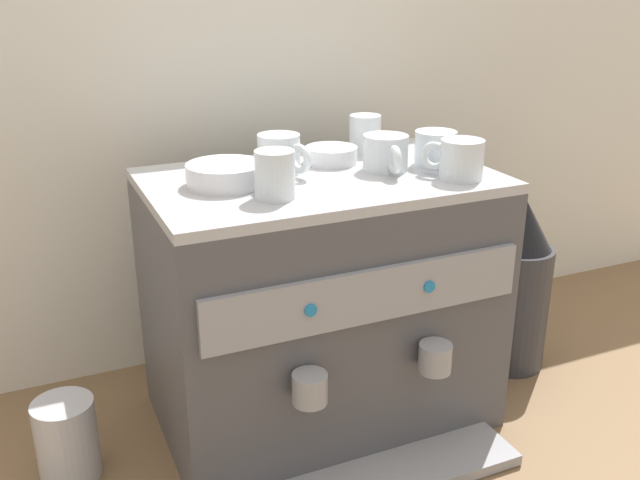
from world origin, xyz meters
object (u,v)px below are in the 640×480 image
(ceramic_cup_3, at_px, (365,133))
(ceramic_bowl_0, at_px, (225,175))
(milk_pitcher, at_px, (67,439))
(ceramic_cup_2, at_px, (281,154))
(ceramic_cup_5, at_px, (459,159))
(ceramic_bowl_1, at_px, (331,155))
(ceramic_cup_0, at_px, (386,153))
(coffee_grinder, at_px, (516,287))
(ceramic_cup_1, at_px, (274,174))
(ceramic_cup_4, at_px, (437,148))
(espresso_machine, at_px, (321,303))

(ceramic_cup_3, xyz_separation_m, ceramic_bowl_0, (-0.32, -0.11, -0.02))
(milk_pitcher, bearing_deg, ceramic_cup_2, 5.87)
(ceramic_cup_5, height_order, milk_pitcher, ceramic_cup_5)
(ceramic_bowl_1, bearing_deg, milk_pitcher, -172.33)
(ceramic_cup_0, bearing_deg, ceramic_cup_5, -46.80)
(coffee_grinder, bearing_deg, ceramic_cup_2, 175.22)
(ceramic_cup_1, bearing_deg, ceramic_cup_0, 16.18)
(ceramic_cup_0, height_order, milk_pitcher, ceramic_cup_0)
(ceramic_cup_3, height_order, ceramic_cup_4, ceramic_cup_3)
(ceramic_cup_2, bearing_deg, milk_pitcher, -174.13)
(ceramic_cup_1, height_order, ceramic_cup_3, ceramic_cup_1)
(ceramic_cup_1, distance_m, ceramic_cup_2, 0.14)
(ceramic_cup_4, xyz_separation_m, ceramic_bowl_1, (-0.17, 0.09, -0.02))
(ceramic_cup_3, distance_m, ceramic_cup_4, 0.16)
(ceramic_bowl_0, bearing_deg, milk_pitcher, -178.30)
(ceramic_cup_2, bearing_deg, coffee_grinder, -4.78)
(ceramic_cup_3, bearing_deg, ceramic_cup_5, -76.06)
(ceramic_cup_0, relative_size, coffee_grinder, 0.30)
(ceramic_bowl_0, distance_m, coffee_grinder, 0.70)
(ceramic_cup_5, bearing_deg, ceramic_cup_0, 133.20)
(ceramic_cup_3, bearing_deg, milk_pitcher, -168.89)
(ceramic_cup_4, relative_size, ceramic_bowl_0, 0.82)
(ceramic_cup_4, height_order, ceramic_bowl_1, ceramic_cup_4)
(ceramic_cup_2, height_order, ceramic_bowl_0, ceramic_cup_2)
(ceramic_cup_1, height_order, ceramic_cup_2, ceramic_cup_1)
(espresso_machine, relative_size, ceramic_cup_0, 5.21)
(ceramic_bowl_0, distance_m, milk_pitcher, 0.52)
(ceramic_cup_4, bearing_deg, ceramic_cup_2, 167.35)
(ceramic_cup_0, distance_m, ceramic_cup_2, 0.19)
(espresso_machine, bearing_deg, ceramic_cup_4, -3.86)
(ceramic_cup_1, height_order, ceramic_bowl_0, ceramic_cup_1)
(ceramic_cup_5, xyz_separation_m, milk_pitcher, (-0.68, 0.11, -0.44))
(ceramic_cup_0, relative_size, ceramic_cup_3, 1.30)
(ceramic_cup_0, distance_m, ceramic_bowl_0, 0.29)
(ceramic_cup_1, distance_m, ceramic_bowl_0, 0.11)
(espresso_machine, height_order, ceramic_cup_2, ceramic_cup_2)
(ceramic_cup_5, distance_m, milk_pitcher, 0.82)
(ceramic_cup_2, distance_m, ceramic_bowl_0, 0.12)
(ceramic_cup_2, xyz_separation_m, coffee_grinder, (0.51, -0.04, -0.33))
(ceramic_cup_2, xyz_separation_m, ceramic_bowl_0, (-0.11, -0.03, -0.02))
(ceramic_cup_3, xyz_separation_m, ceramic_cup_5, (0.06, -0.23, -0.00))
(ceramic_cup_4, xyz_separation_m, ceramic_bowl_0, (-0.39, 0.03, -0.01))
(ceramic_cup_2, bearing_deg, ceramic_cup_3, 20.95)
(ceramic_cup_3, xyz_separation_m, milk_pitcher, (-0.62, -0.12, -0.45))
(ceramic_cup_2, bearing_deg, ceramic_bowl_1, 14.27)
(espresso_machine, bearing_deg, coffee_grinder, 0.59)
(espresso_machine, distance_m, ceramic_cup_4, 0.35)
(ceramic_cup_0, height_order, ceramic_bowl_1, ceramic_cup_0)
(ceramic_cup_5, bearing_deg, coffee_grinder, 24.34)
(ceramic_cup_0, bearing_deg, ceramic_cup_1, -163.82)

